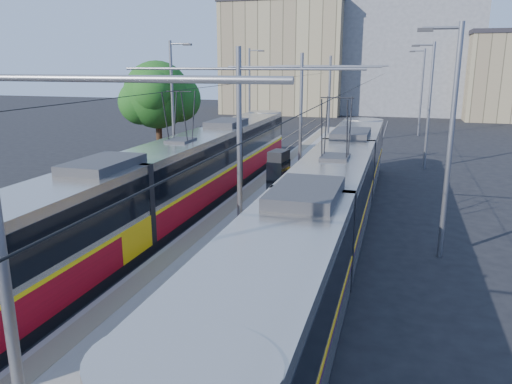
% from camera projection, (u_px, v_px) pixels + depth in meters
% --- Properties ---
extents(ground, '(160.00, 160.00, 0.00)m').
position_uv_depth(ground, '(141.00, 340.00, 12.43)').
color(ground, black).
rests_on(ground, ground).
extents(platform, '(4.00, 50.00, 0.30)m').
position_uv_depth(platform, '(289.00, 183.00, 28.20)').
color(platform, gray).
rests_on(platform, ground).
extents(tactile_strip_left, '(0.70, 50.00, 0.01)m').
position_uv_depth(tactile_strip_left, '(264.00, 178.00, 28.55)').
color(tactile_strip_left, gray).
rests_on(tactile_strip_left, platform).
extents(tactile_strip_right, '(0.70, 50.00, 0.01)m').
position_uv_depth(tactile_strip_right, '(315.00, 182.00, 27.77)').
color(tactile_strip_right, gray).
rests_on(tactile_strip_right, platform).
extents(rails, '(8.71, 70.00, 0.03)m').
position_uv_depth(rails, '(289.00, 185.00, 28.23)').
color(rails, gray).
rests_on(rails, ground).
extents(tram_left, '(2.43, 30.94, 5.50)m').
position_uv_depth(tram_left, '(182.00, 176.00, 22.77)').
color(tram_left, black).
rests_on(tram_left, ground).
extents(tram_right, '(2.43, 29.05, 5.50)m').
position_uv_depth(tram_right, '(333.00, 196.00, 18.74)').
color(tram_right, black).
rests_on(tram_right, ground).
extents(catenary, '(9.20, 70.00, 7.00)m').
position_uv_depth(catenary, '(278.00, 109.00, 24.46)').
color(catenary, slate).
rests_on(catenary, platform).
extents(street_lamps, '(15.18, 38.22, 8.00)m').
position_uv_depth(street_lamps, '(304.00, 105.00, 30.91)').
color(street_lamps, slate).
rests_on(street_lamps, ground).
extents(shelter, '(0.87, 1.26, 2.61)m').
position_uv_depth(shelter, '(278.00, 178.00, 22.63)').
color(shelter, black).
rests_on(shelter, platform).
extents(tree, '(4.74, 4.38, 6.88)m').
position_uv_depth(tree, '(163.00, 96.00, 32.02)').
color(tree, '#382314').
rests_on(tree, ground).
extents(building_left, '(16.32, 12.24, 14.87)m').
position_uv_depth(building_left, '(287.00, 58.00, 69.05)').
color(building_left, '#9B8D69').
rests_on(building_left, ground).
extents(building_centre, '(18.36, 14.28, 15.34)m').
position_uv_depth(building_centre, '(407.00, 56.00, 68.40)').
color(building_centre, gray).
rests_on(building_centre, ground).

